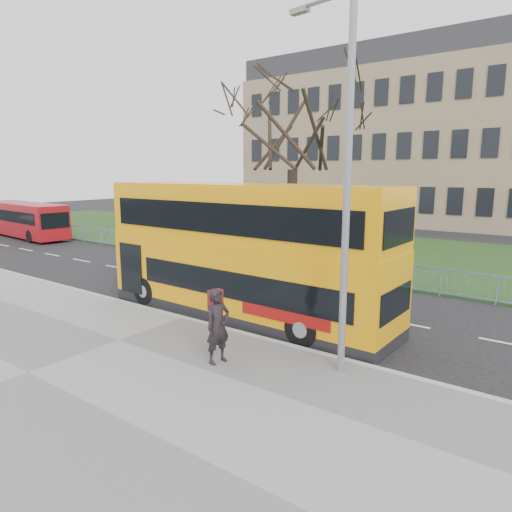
{
  "coord_description": "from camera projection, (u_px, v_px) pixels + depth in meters",
  "views": [
    {
      "loc": [
        10.45,
        -11.77,
        4.86
      ],
      "look_at": [
        1.1,
        1.0,
        1.92
      ],
      "focal_mm": 32.0,
      "sensor_mm": 36.0,
      "label": 1
    }
  ],
  "objects": [
    {
      "name": "ground",
      "position": [
        215.0,
        309.0,
        16.29
      ],
      "size": [
        120.0,
        120.0,
        0.0
      ],
      "primitive_type": "plane",
      "color": "black",
      "rests_on": "ground"
    },
    {
      "name": "pavement",
      "position": [
        28.0,
        375.0,
        10.93
      ],
      "size": [
        80.0,
        10.5,
        0.12
      ],
      "primitive_type": "cube",
      "color": "slate",
      "rests_on": "ground"
    },
    {
      "name": "kerb",
      "position": [
        184.0,
        319.0,
        15.05
      ],
      "size": [
        80.0,
        0.2,
        0.14
      ],
      "primitive_type": "cube",
      "color": "#9B9B9E",
      "rests_on": "ground"
    },
    {
      "name": "grass_verge",
      "position": [
        371.0,
        252.0,
        27.63
      ],
      "size": [
        80.0,
        15.4,
        0.08
      ],
      "primitive_type": "cube",
      "color": "#1A3513",
      "rests_on": "ground"
    },
    {
      "name": "guard_railing",
      "position": [
        307.0,
        264.0,
        21.43
      ],
      "size": [
        40.0,
        0.12,
        1.1
      ],
      "primitive_type": null,
      "color": "#7192CA",
      "rests_on": "ground"
    },
    {
      "name": "bare_tree",
      "position": [
        293.0,
        152.0,
        24.89
      ],
      "size": [
        8.14,
        8.14,
        11.63
      ],
      "primitive_type": null,
      "color": "black",
      "rests_on": "grass_verge"
    },
    {
      "name": "civic_building",
      "position": [
        407.0,
        150.0,
        45.68
      ],
      "size": [
        30.0,
        15.0,
        14.0
      ],
      "primitive_type": "cube",
      "color": "#896E56",
      "rests_on": "ground"
    },
    {
      "name": "yellow_bus",
      "position": [
        243.0,
        248.0,
        15.12
      ],
      "size": [
        10.56,
        2.76,
        4.4
      ],
      "rotation": [
        0.0,
        0.0,
        -0.02
      ],
      "color": "orange",
      "rests_on": "ground"
    },
    {
      "name": "red_bus",
      "position": [
        25.0,
        219.0,
        33.98
      ],
      "size": [
        9.83,
        2.99,
        2.55
      ],
      "rotation": [
        0.0,
        0.0,
        -0.08
      ],
      "color": "maroon",
      "rests_on": "ground"
    },
    {
      "name": "pedestrian",
      "position": [
        218.0,
        326.0,
        11.33
      ],
      "size": [
        0.59,
        0.77,
        1.9
      ],
      "primitive_type": "imported",
      "rotation": [
        0.0,
        0.0,
        1.36
      ],
      "color": "black",
      "rests_on": "pavement"
    },
    {
      "name": "street_lamp",
      "position": [
        344.0,
        175.0,
        10.24
      ],
      "size": [
        1.79,
        0.46,
        8.5
      ],
      "rotation": [
        0.0,
        0.0,
        -0.16
      ],
      "color": "gray",
      "rests_on": "pavement"
    }
  ]
}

